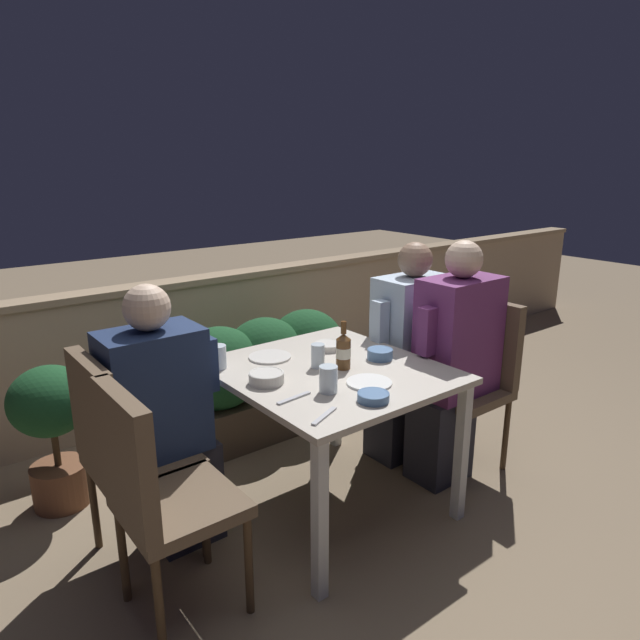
{
  "coord_description": "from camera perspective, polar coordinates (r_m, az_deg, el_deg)",
  "views": [
    {
      "loc": [
        -1.57,
        -1.94,
        1.68
      ],
      "look_at": [
        0.0,
        0.08,
        0.94
      ],
      "focal_mm": 32.0,
      "sensor_mm": 36.0,
      "label": 1
    }
  ],
  "objects": [
    {
      "name": "parapet_wall",
      "position": [
        3.95,
        -12.64,
        -2.32
      ],
      "size": [
        9.0,
        0.18,
        0.91
      ],
      "color": "tan",
      "rests_on": "ground_plane"
    },
    {
      "name": "dining_table",
      "position": [
        2.7,
        1.01,
        -6.6
      ],
      "size": [
        0.94,
        1.02,
        0.72
      ],
      "color": "#BCB2A3",
      "rests_on": "ground_plane"
    },
    {
      "name": "bowl_2",
      "position": [
        2.33,
        5.36,
        -7.6
      ],
      "size": [
        0.13,
        0.13,
        0.04
      ],
      "color": "#4C709E",
      "rests_on": "dining_table"
    },
    {
      "name": "potted_plant",
      "position": [
        3.08,
        -25.2,
        -9.18
      ],
      "size": [
        0.38,
        0.38,
        0.73
      ],
      "color": "brown",
      "rests_on": "ground_plane"
    },
    {
      "name": "fork_1",
      "position": [
        2.35,
        -2.64,
        -7.8
      ],
      "size": [
        0.17,
        0.04,
        0.01
      ],
      "color": "silver",
      "rests_on": "dining_table"
    },
    {
      "name": "person_navy_jumper",
      "position": [
        2.54,
        -15.26,
        -9.65
      ],
      "size": [
        0.49,
        0.26,
        1.2
      ],
      "color": "#282833",
      "rests_on": "ground_plane"
    },
    {
      "name": "bowl_1",
      "position": [
        2.93,
        0.84,
        -2.55
      ],
      "size": [
        0.15,
        0.15,
        0.03
      ],
      "color": "beige",
      "rests_on": "dining_table"
    },
    {
      "name": "fork_0",
      "position": [
        2.2,
        0.43,
        -9.57
      ],
      "size": [
        0.16,
        0.09,
        0.01
      ],
      "color": "silver",
      "rests_on": "dining_table"
    },
    {
      "name": "glass_cup_2",
      "position": [
        2.7,
        -10.16,
        -3.64
      ],
      "size": [
        0.08,
        0.08,
        0.11
      ],
      "color": "silver",
      "rests_on": "dining_table"
    },
    {
      "name": "ground_plane",
      "position": [
        3.0,
        0.94,
        -17.92
      ],
      "size": [
        16.0,
        16.0,
        0.0
      ],
      "primitive_type": "plane",
      "color": "#847056"
    },
    {
      "name": "beer_bottle",
      "position": [
        2.65,
        2.35,
        -3.08
      ],
      "size": [
        0.07,
        0.07,
        0.23
      ],
      "color": "brown",
      "rests_on": "dining_table"
    },
    {
      "name": "plate_1",
      "position": [
        2.82,
        -5.02,
        -3.69
      ],
      "size": [
        0.21,
        0.21,
        0.01
      ],
      "color": "silver",
      "rests_on": "dining_table"
    },
    {
      "name": "bowl_0",
      "position": [
        2.51,
        -5.38,
        -5.68
      ],
      "size": [
        0.16,
        0.16,
        0.05
      ],
      "color": "beige",
      "rests_on": "dining_table"
    },
    {
      "name": "glass_cup_0",
      "position": [
        2.4,
        0.84,
        -5.94
      ],
      "size": [
        0.08,
        0.08,
        0.11
      ],
      "color": "silver",
      "rests_on": "dining_table"
    },
    {
      "name": "glass_cup_1",
      "position": [
        2.67,
        -0.22,
        -3.6
      ],
      "size": [
        0.06,
        0.06,
        0.11
      ],
      "color": "silver",
      "rests_on": "dining_table"
    },
    {
      "name": "person_purple_stripe",
      "position": [
        3.06,
        13.13,
        -4.16
      ],
      "size": [
        0.5,
        0.26,
        1.28
      ],
      "color": "#282833",
      "rests_on": "ground_plane"
    },
    {
      "name": "plate_0",
      "position": [
        2.51,
        4.94,
        -6.25
      ],
      "size": [
        0.2,
        0.2,
        0.01
      ],
      "color": "white",
      "rests_on": "dining_table"
    },
    {
      "name": "chair_left_far",
      "position": [
        2.5,
        -19.52,
        -11.45
      ],
      "size": [
        0.42,
        0.41,
        0.94
      ],
      "color": "brown",
      "rests_on": "ground_plane"
    },
    {
      "name": "chair_right_near",
      "position": [
        3.24,
        15.28,
        -4.67
      ],
      "size": [
        0.42,
        0.41,
        0.94
      ],
      "color": "brown",
      "rests_on": "ground_plane"
    },
    {
      "name": "person_blue_shirt",
      "position": [
        3.26,
        8.67,
        -3.1
      ],
      "size": [
        0.49,
        0.26,
        1.24
      ],
      "color": "#282833",
      "rests_on": "ground_plane"
    },
    {
      "name": "chair_left_near",
      "position": [
        2.17,
        -16.35,
        -15.6
      ],
      "size": [
        0.42,
        0.41,
        0.94
      ],
      "color": "brown",
      "rests_on": "ground_plane"
    },
    {
      "name": "planter_hedge",
      "position": [
        3.54,
        -5.51,
        -5.05
      ],
      "size": [
        1.14,
        0.47,
        0.74
      ],
      "color": "brown",
      "rests_on": "ground_plane"
    },
    {
      "name": "chair_right_far",
      "position": [
        3.42,
        10.95,
        -3.3
      ],
      "size": [
        0.42,
        0.41,
        0.94
      ],
      "color": "brown",
      "rests_on": "ground_plane"
    },
    {
      "name": "bowl_3",
      "position": [
        2.8,
        6.02,
        -3.34
      ],
      "size": [
        0.12,
        0.12,
        0.05
      ],
      "color": "#4C709E",
      "rests_on": "dining_table"
    }
  ]
}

